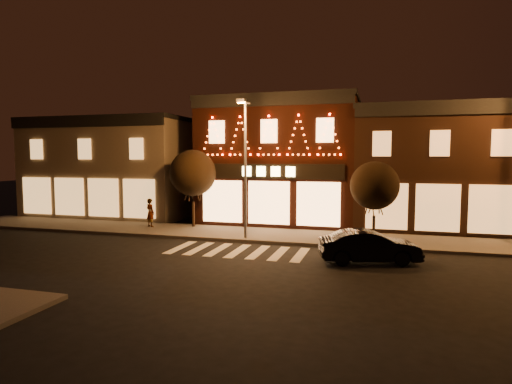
% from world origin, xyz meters
% --- Properties ---
extents(ground, '(120.00, 120.00, 0.00)m').
position_xyz_m(ground, '(0.00, 0.00, 0.00)').
color(ground, black).
rests_on(ground, ground).
extents(sidewalk_far, '(44.00, 4.00, 0.15)m').
position_xyz_m(sidewalk_far, '(2.00, 8.00, 0.07)').
color(sidewalk_far, '#47423D').
rests_on(sidewalk_far, ground).
extents(building_left, '(12.20, 8.28, 7.30)m').
position_xyz_m(building_left, '(-13.00, 13.99, 3.66)').
color(building_left, '#706350').
rests_on(building_left, ground).
extents(building_pulp, '(10.20, 8.34, 8.30)m').
position_xyz_m(building_pulp, '(0.00, 13.98, 4.16)').
color(building_pulp, black).
rests_on(building_pulp, ground).
extents(building_right_a, '(9.20, 8.28, 7.50)m').
position_xyz_m(building_right_a, '(9.50, 13.99, 3.76)').
color(building_right_a, black).
rests_on(building_right_a, ground).
extents(streetlamp_mid, '(0.56, 1.65, 7.20)m').
position_xyz_m(streetlamp_mid, '(-0.40, 6.39, 4.38)').
color(streetlamp_mid, '#59595E').
rests_on(streetlamp_mid, sidewalk_far).
extents(tree_left, '(2.84, 2.84, 4.75)m').
position_xyz_m(tree_left, '(-4.64, 9.19, 3.47)').
color(tree_left, black).
rests_on(tree_left, sidewalk_far).
extents(tree_right, '(2.45, 2.45, 4.10)m').
position_xyz_m(tree_right, '(6.18, 7.32, 3.02)').
color(tree_right, black).
rests_on(tree_right, sidewalk_far).
extents(dark_sedan, '(4.41, 2.48, 1.38)m').
position_xyz_m(dark_sedan, '(6.05, 3.42, 0.69)').
color(dark_sedan, black).
rests_on(dark_sedan, ground).
extents(pedestrian, '(0.76, 0.65, 1.76)m').
position_xyz_m(pedestrian, '(-7.17, 8.39, 1.03)').
color(pedestrian, gray).
rests_on(pedestrian, sidewalk_far).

